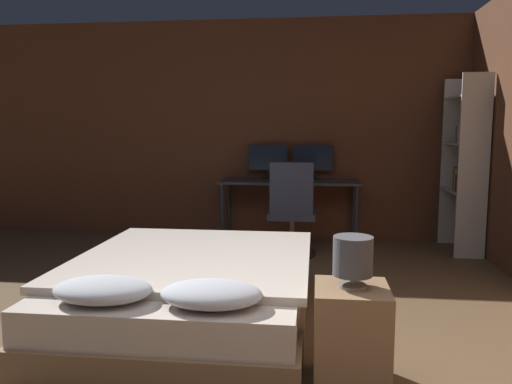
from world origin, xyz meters
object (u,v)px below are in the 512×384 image
bookshelf (466,160)px  monitor_right (313,160)px  bedside_lamp (353,257)px  monitor_left (268,159)px  bed (191,292)px  nightstand (351,336)px  desk (290,188)px  computer_mouse (312,181)px  office_chair (292,218)px  keyboard (289,181)px

bookshelf → monitor_right: bearing=165.4°
bedside_lamp → monitor_left: 3.62m
bed → monitor_left: monitor_left is taller
monitor_left → bed: bearing=-95.3°
nightstand → desk: (-0.50, 3.34, 0.39)m
monitor_right → bedside_lamp: bearing=-86.3°
computer_mouse → nightstand: bearing=-85.7°
bed → office_chair: bearing=73.2°
computer_mouse → office_chair: office_chair is taller
bed → keyboard: keyboard is taller
monitor_right → keyboard: monitor_right is taller
monitor_right → bookshelf: bookshelf is taller
bedside_lamp → desk: 3.38m
monitor_left → office_chair: size_ratio=0.47×
monitor_right → office_chair: size_ratio=0.47×
computer_mouse → office_chair: size_ratio=0.07×
monitor_right → office_chair: (-0.22, -0.84, -0.57)m
desk → keyboard: size_ratio=4.76×
desk → keyboard: 0.21m
bedside_lamp → bookshelf: size_ratio=0.14×
bed → monitor_left: size_ratio=4.19×
keyboard → office_chair: office_chair is taller
desk → computer_mouse: computer_mouse is taller
bedside_lamp → keyboard: size_ratio=0.78×
monitor_right → monitor_left: bearing=180.0°
bedside_lamp → office_chair: office_chair is taller
bed → monitor_right: (0.82, 2.83, 0.75)m
bed → computer_mouse: size_ratio=28.97×
office_chair → computer_mouse: bearing=66.8°
desk → monitor_right: monitor_right is taller
bed → nightstand: bearing=-33.7°
bed → computer_mouse: computer_mouse is taller
monitor_right → computer_mouse: bearing=-92.1°
desk → computer_mouse: 0.34m
nightstand → keyboard: keyboard is taller
monitor_left → computer_mouse: bearing=-34.1°
keyboard → computer_mouse: 0.26m
office_chair → bookshelf: 2.01m
nightstand → desk: bearing=98.6°
bedside_lamp → keyboard: 3.20m
computer_mouse → bookshelf: 1.69m
bed → bookshelf: (2.47, 2.40, 0.79)m
bedside_lamp → bookshelf: bookshelf is taller
bookshelf → nightstand: bearing=-114.8°
monitor_right → bookshelf: size_ratio=0.25×
bed → bookshelf: size_ratio=1.05×
nightstand → monitor_right: 3.60m
nightstand → office_chair: 2.73m
monitor_right → computer_mouse: 0.43m
desk → office_chair: 0.70m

